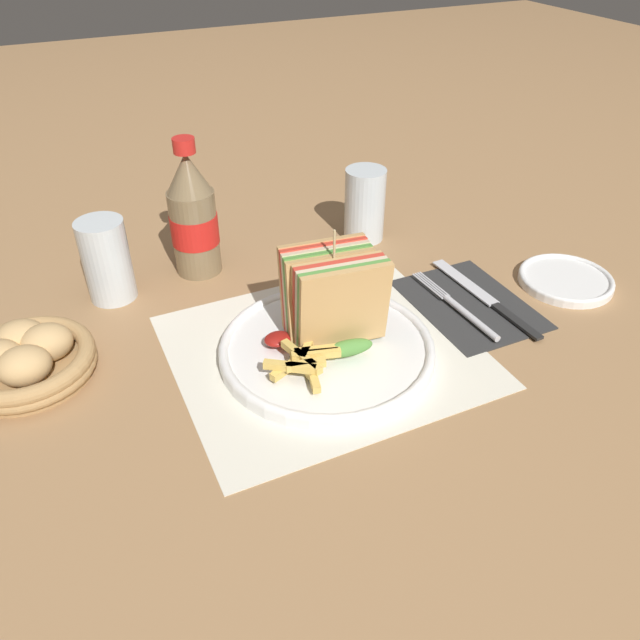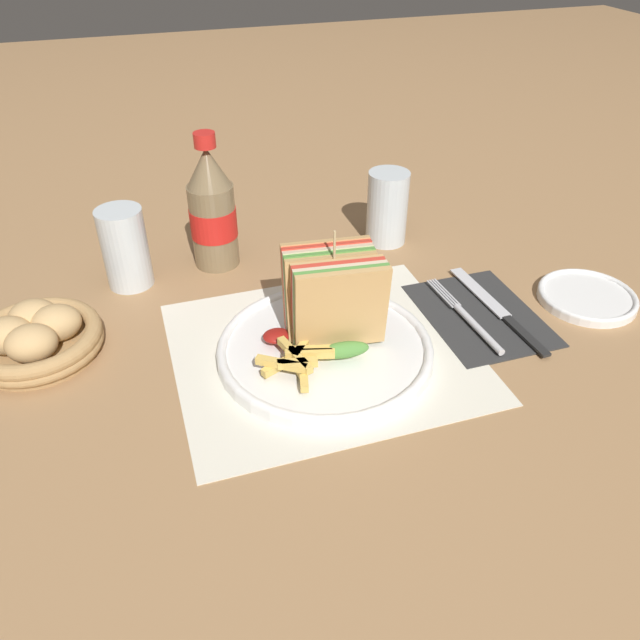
% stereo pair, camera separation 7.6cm
% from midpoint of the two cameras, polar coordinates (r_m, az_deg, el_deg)
% --- Properties ---
extents(ground_plane, '(4.00, 4.00, 0.00)m').
position_cam_midpoint_polar(ground_plane, '(0.77, 2.70, -3.06)').
color(ground_plane, '#9E754C').
extents(placemat, '(0.36, 0.32, 0.00)m').
position_cam_midpoint_polar(placemat, '(0.77, 3.19, -3.07)').
color(placemat, silver).
rests_on(placemat, ground_plane).
extents(plate_main, '(0.26, 0.26, 0.02)m').
position_cam_midpoint_polar(plate_main, '(0.76, 3.32, -2.76)').
color(plate_main, white).
rests_on(plate_main, ground_plane).
extents(club_sandwich, '(0.11, 0.11, 0.14)m').
position_cam_midpoint_polar(club_sandwich, '(0.74, 4.21, 1.86)').
color(club_sandwich, tan).
rests_on(club_sandwich, plate_main).
extents(fries_pile, '(0.09, 0.09, 0.02)m').
position_cam_midpoint_polar(fries_pile, '(0.71, 1.01, -3.65)').
color(fries_pile, '#E0B756').
rests_on(fries_pile, plate_main).
extents(ketchup_blob, '(0.03, 0.03, 0.01)m').
position_cam_midpoint_polar(ketchup_blob, '(0.76, -1.13, -1.56)').
color(ketchup_blob, maroon).
rests_on(ketchup_blob, plate_main).
extents(napkin, '(0.14, 0.19, 0.00)m').
position_cam_midpoint_polar(napkin, '(0.87, 16.84, 0.43)').
color(napkin, '#2D2D2D').
rests_on(napkin, ground_plane).
extents(fork, '(0.02, 0.18, 0.01)m').
position_cam_midpoint_polar(fork, '(0.84, 16.13, -0.15)').
color(fork, silver).
rests_on(fork, napkin).
extents(knife, '(0.02, 0.22, 0.00)m').
position_cam_midpoint_polar(knife, '(0.88, 18.36, 0.83)').
color(knife, black).
rests_on(knife, napkin).
extents(coke_bottle_near, '(0.07, 0.07, 0.20)m').
position_cam_midpoint_polar(coke_bottle_near, '(0.92, -7.48, 9.81)').
color(coke_bottle_near, '#7A6647').
rests_on(coke_bottle_near, ground_plane).
extents(glass_near, '(0.06, 0.06, 0.12)m').
position_cam_midpoint_polar(glass_near, '(1.00, 8.34, 9.65)').
color(glass_near, silver).
rests_on(glass_near, ground_plane).
extents(glass_far, '(0.06, 0.06, 0.12)m').
position_cam_midpoint_polar(glass_far, '(0.91, -15.05, 5.87)').
color(glass_far, silver).
rests_on(glass_far, ground_plane).
extents(bread_basket, '(0.16, 0.16, 0.06)m').
position_cam_midpoint_polar(bread_basket, '(0.82, -22.23, -1.61)').
color(bread_basket, '#AD8451').
rests_on(bread_basket, ground_plane).
extents(side_saucer, '(0.13, 0.13, 0.01)m').
position_cam_midpoint_polar(side_saucer, '(0.95, 25.37, 1.89)').
color(side_saucer, white).
rests_on(side_saucer, ground_plane).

